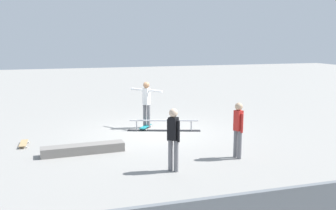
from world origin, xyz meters
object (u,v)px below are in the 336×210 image
Objects in this scene: bystander_red_shirt at (238,127)px; bystander_black_shirt at (173,136)px; grind_rail at (164,126)px; loose_skateboard_natural at (24,143)px; skateboard_main at (146,127)px; skater_main at (146,101)px; skate_ledge at (83,149)px.

bystander_black_shirt is (1.97, 0.48, 0.02)m from bystander_red_shirt.
grind_rail is 1.65× the size of bystander_red_shirt.
bystander_red_shirt is 1.88× the size of loose_skateboard_natural.
bystander_red_shirt reaches higher than skateboard_main.
skater_main is at bearing 108.92° from loose_skateboard_natural.
bystander_black_shirt is at bearing 49.01° from loose_skateboard_natural.
grind_rail is 3.21× the size of skateboard_main.
skater_main is at bearing 2.12° from bystander_red_shirt.
skateboard_main is (0.08, 0.16, -0.90)m from skater_main.
bystander_black_shirt is at bearing 94.95° from grind_rail.
loose_skateboard_natural is (4.05, 1.07, 0.00)m from skateboard_main.
skater_main is 2.14× the size of skateboard_main.
skateboard_main is at bearing -67.80° from skater_main.
bystander_red_shirt is 2.03m from bystander_black_shirt.
loose_skateboard_natural is (4.58, 0.57, -0.10)m from grind_rail.
bystander_red_shirt reaches higher than skate_ledge.
bystander_red_shirt is (-3.96, 1.64, 0.73)m from skate_ledge.
loose_skateboard_natural is at bearing 44.67° from bystander_red_shirt.
grind_rail is at bearing 80.51° from skateboard_main.
bystander_red_shirt is (-1.57, 4.04, 0.79)m from skateboard_main.
bystander_red_shirt is 0.98× the size of bystander_black_shirt.
bystander_red_shirt is 6.40m from loose_skateboard_natural.
grind_rail is at bearing -146.88° from skate_ledge.
bystander_black_shirt is 1.92× the size of loose_skateboard_natural.
bystander_black_shirt is (-1.99, 2.12, 0.75)m from skate_ledge.
loose_skateboard_natural is (1.66, -1.33, -0.05)m from skate_ledge.
skater_main is at bearing 131.41° from bystander_black_shirt.
bystander_black_shirt is at bearing -46.24° from skater_main.
skateboard_main is at bearing -134.80° from skate_ledge.
skate_ledge is at bearing -11.88° from skateboard_main.
loose_skateboard_natural is at bearing -113.87° from skater_main.
bystander_red_shirt reaches higher than grind_rail.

